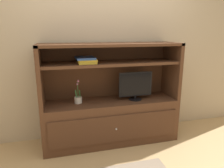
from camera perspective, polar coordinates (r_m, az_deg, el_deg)
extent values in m
plane|color=tan|center=(2.82, 1.92, -18.97)|extent=(8.00, 8.00, 0.00)
cube|color=tan|center=(3.09, -1.94, 11.56)|extent=(6.00, 0.10, 2.80)
cube|color=#4C2D1C|center=(3.01, -0.25, -10.07)|extent=(1.88, 0.50, 0.61)
cube|color=#462A19|center=(2.78, 1.14, -12.20)|extent=(1.73, 0.02, 0.37)
sphere|color=silver|center=(2.77, 1.22, -12.32)|extent=(0.02, 0.02, 0.02)
cube|color=#4C2D1C|center=(2.72, -19.23, 2.00)|extent=(0.05, 0.50, 0.79)
cube|color=#4C2D1C|center=(3.15, 16.07, 3.80)|extent=(0.05, 0.50, 0.79)
cube|color=#4C2D1C|center=(3.03, -1.41, 3.95)|extent=(1.88, 0.02, 0.79)
cube|color=#4C2D1C|center=(2.75, -0.27, 10.83)|extent=(1.88, 0.50, 0.04)
cube|color=#4C2D1C|center=(2.77, -0.27, 5.77)|extent=(1.78, 0.45, 0.04)
cylinder|color=black|center=(2.96, 6.37, -4.14)|extent=(0.18, 0.18, 0.01)
cylinder|color=black|center=(2.95, 6.38, -3.65)|extent=(0.03, 0.03, 0.04)
cube|color=black|center=(2.90, 6.49, -0.03)|extent=(0.48, 0.02, 0.34)
cube|color=black|center=(2.88, 6.59, -0.09)|extent=(0.45, 0.00, 0.31)
cylinder|color=beige|center=(2.83, -9.30, -4.37)|extent=(0.10, 0.10, 0.08)
cylinder|color=#3D6B33|center=(2.78, -9.43, -1.33)|extent=(0.01, 0.01, 0.23)
cube|color=#2D7A38|center=(2.80, -8.86, -2.59)|extent=(0.02, 0.07, 0.11)
cube|color=#2D7A38|center=(2.79, -9.88, -2.65)|extent=(0.02, 0.06, 0.09)
sphere|color=#C6729E|center=(2.75, -9.33, 0.70)|extent=(0.03, 0.03, 0.03)
sphere|color=#C6729E|center=(2.77, -9.54, -0.01)|extent=(0.03, 0.03, 0.03)
sphere|color=#C6729E|center=(2.76, -9.28, 0.97)|extent=(0.02, 0.02, 0.02)
cube|color=gold|center=(2.70, -7.01, 6.07)|extent=(0.23, 0.34, 0.02)
cube|color=gold|center=(2.71, -6.96, 6.61)|extent=(0.25, 0.31, 0.02)
cube|color=#2D519E|center=(2.70, -7.46, 7.13)|extent=(0.24, 0.32, 0.03)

